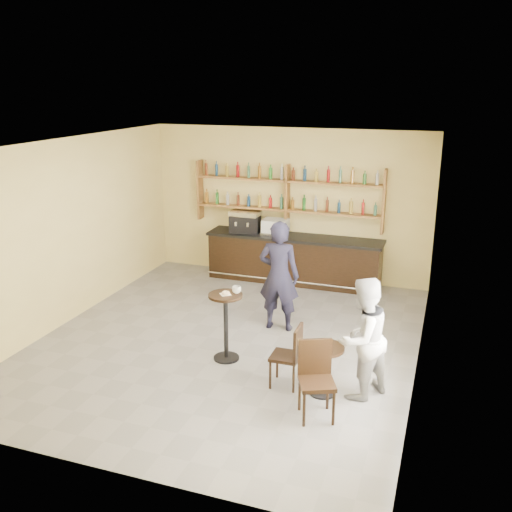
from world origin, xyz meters
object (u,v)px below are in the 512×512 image
(espresso_machine, at_px, (245,222))
(chair_south, at_px, (317,382))
(bar_counter, at_px, (294,259))
(pastry_case, at_px, (276,227))
(pedestal_table, at_px, (226,327))
(cafe_table, at_px, (323,370))
(man_main, at_px, (279,276))
(patron_second, at_px, (362,338))
(chair_west, at_px, (285,356))

(espresso_machine, distance_m, chair_south, 5.64)
(bar_counter, height_order, pastry_case, pastry_case)
(pedestal_table, height_order, chair_south, pedestal_table)
(cafe_table, bearing_deg, espresso_machine, 122.26)
(pastry_case, xyz_separation_m, man_main, (0.81, -2.40, -0.21))
(espresso_machine, xyz_separation_m, pastry_case, (0.68, 0.00, -0.06))
(cafe_table, distance_m, patron_second, 0.70)
(espresso_machine, height_order, pastry_case, espresso_machine)
(chair_west, height_order, patron_second, patron_second)
(man_main, xyz_separation_m, cafe_table, (1.21, -1.88, -0.60))
(chair_west, bearing_deg, pedestal_table, -113.52)
(pastry_case, distance_m, pedestal_table, 3.84)
(espresso_machine, height_order, cafe_table, espresso_machine)
(pastry_case, bearing_deg, cafe_table, -71.08)
(pastry_case, relative_size, cafe_table, 0.77)
(chair_south, relative_size, patron_second, 0.59)
(pastry_case, bearing_deg, man_main, -77.71)
(espresso_machine, height_order, chair_south, espresso_machine)
(bar_counter, height_order, chair_west, bar_counter)
(pastry_case, bearing_deg, pedestal_table, -90.45)
(chair_south, height_order, patron_second, patron_second)
(pedestal_table, distance_m, chair_west, 1.18)
(patron_second, bearing_deg, pedestal_table, -66.53)
(bar_counter, xyz_separation_m, cafe_table, (1.60, -4.28, -0.15))
(cafe_table, relative_size, chair_south, 0.70)
(espresso_machine, relative_size, chair_west, 0.69)
(bar_counter, height_order, pedestal_table, pedestal_table)
(bar_counter, height_order, espresso_machine, espresso_machine)
(chair_west, bearing_deg, espresso_machine, -153.33)
(patron_second, bearing_deg, pastry_case, -115.22)
(man_main, relative_size, patron_second, 1.13)
(bar_counter, height_order, patron_second, patron_second)
(bar_counter, distance_m, pastry_case, 0.78)
(man_main, bearing_deg, pedestal_table, 69.98)
(pedestal_table, relative_size, chair_west, 1.17)
(man_main, distance_m, chair_south, 2.82)
(espresso_machine, bearing_deg, chair_west, -70.92)
(bar_counter, bearing_deg, pastry_case, 180.00)
(espresso_machine, bearing_deg, chair_south, -68.46)
(man_main, height_order, chair_west, man_main)
(pedestal_table, height_order, patron_second, patron_second)
(espresso_machine, distance_m, patron_second, 5.24)
(man_main, bearing_deg, cafe_table, 119.92)
(bar_counter, height_order, cafe_table, bar_counter)
(chair_west, relative_size, patron_second, 0.54)
(chair_west, bearing_deg, chair_south, 42.43)
(pastry_case, bearing_deg, patron_second, -65.26)
(bar_counter, xyz_separation_m, chair_south, (1.65, -4.88, -0.00))
(bar_counter, distance_m, espresso_machine, 1.32)
(bar_counter, xyz_separation_m, pedestal_table, (-0.03, -3.76, 0.03))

